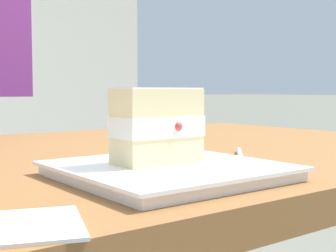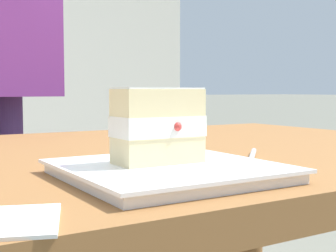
# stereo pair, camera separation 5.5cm
# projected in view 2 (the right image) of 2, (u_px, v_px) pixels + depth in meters

# --- Properties ---
(patio_table) EXTENTS (1.27, 0.81, 0.70)m
(patio_table) POSITION_uv_depth(u_px,v_px,m) (127.00, 211.00, 0.81)
(patio_table) COLOR brown
(patio_table) RESTS_ON ground
(dessert_plate) EXTENTS (0.23, 0.23, 0.02)m
(dessert_plate) POSITION_uv_depth(u_px,v_px,m) (168.00, 171.00, 0.55)
(dessert_plate) COLOR white
(dessert_plate) RESTS_ON patio_table
(cake_slice) EXTENTS (0.10, 0.06, 0.09)m
(cake_slice) POSITION_uv_depth(u_px,v_px,m) (158.00, 125.00, 0.56)
(cake_slice) COLOR beige
(cake_slice) RESTS_ON dessert_plate
(dessert_fork) EXTENTS (0.13, 0.13, 0.01)m
(dessert_fork) POSITION_uv_depth(u_px,v_px,m) (251.00, 159.00, 0.68)
(dessert_fork) COLOR silver
(dessert_fork) RESTS_ON patio_table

